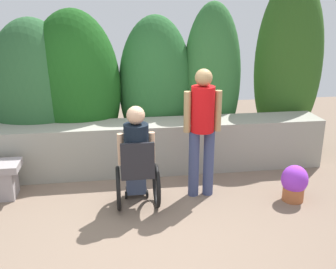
{
  "coord_description": "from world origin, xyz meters",
  "views": [
    {
      "loc": [
        -0.29,
        -4.03,
        2.45
      ],
      "look_at": [
        0.4,
        0.73,
        0.85
      ],
      "focal_mm": 41.74,
      "sensor_mm": 36.0,
      "label": 1
    }
  ],
  "objects": [
    {
      "name": "stone_retaining_wall",
      "position": [
        0.0,
        1.57,
        0.38
      ],
      "size": [
        5.85,
        0.59,
        0.77
      ],
      "primitive_type": "cube",
      "color": "gray",
      "rests_on": "ground"
    },
    {
      "name": "flower_pot_purple_near",
      "position": [
        2.0,
        0.3,
        0.25
      ],
      "size": [
        0.34,
        0.34,
        0.49
      ],
      "color": "#A65A32",
      "rests_on": "ground"
    },
    {
      "name": "ground_plane",
      "position": [
        0.0,
        0.0,
        0.0
      ],
      "size": [
        11.8,
        11.8,
        0.0
      ],
      "primitive_type": "plane",
      "color": "#756151"
    },
    {
      "name": "person_standing_companion",
      "position": [
        0.84,
        0.64,
        0.99
      ],
      "size": [
        0.49,
        0.3,
        1.71
      ],
      "rotation": [
        0.0,
        0.0,
        0.01
      ],
      "color": "#384166",
      "rests_on": "ground"
    },
    {
      "name": "person_in_wheelchair",
      "position": [
        -0.03,
        0.44,
        0.62
      ],
      "size": [
        0.53,
        0.66,
        1.33
      ],
      "rotation": [
        0.0,
        0.0,
        -0.07
      ],
      "color": "black",
      "rests_on": "ground"
    },
    {
      "name": "hedge_backdrop",
      "position": [
        -0.16,
        2.24,
        1.26
      ],
      "size": [
        6.85,
        1.11,
        2.94
      ],
      "color": "#2A6A2C",
      "rests_on": "ground"
    }
  ]
}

